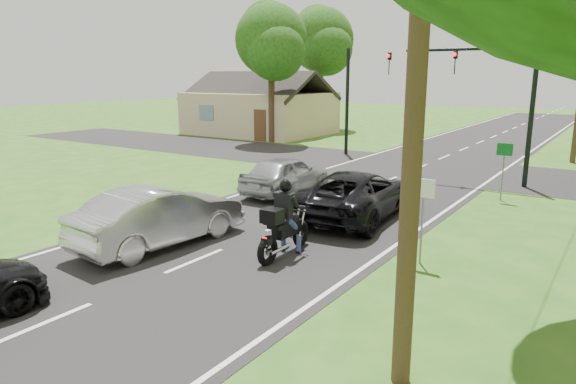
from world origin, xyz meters
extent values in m
plane|color=#275718|center=(0.00, 0.00, 0.00)|extent=(140.00, 140.00, 0.00)
cube|color=black|center=(0.00, 10.00, 0.01)|extent=(8.00, 100.00, 0.01)
cube|color=black|center=(0.00, 16.00, 0.01)|extent=(60.00, 7.00, 0.01)
torus|color=black|center=(1.58, 2.42, 0.35)|extent=(0.18, 0.71, 0.70)
torus|color=black|center=(1.64, 0.82, 0.35)|extent=(0.20, 0.77, 0.77)
cube|color=black|center=(1.61, 1.73, 0.67)|extent=(0.34, 1.02, 0.32)
sphere|color=black|center=(1.60, 2.00, 0.87)|extent=(0.36, 0.36, 0.36)
cube|color=black|center=(1.62, 1.36, 0.87)|extent=(0.39, 0.60, 0.11)
cube|color=#FF0C07|center=(1.65, 0.71, 0.70)|extent=(0.11, 0.04, 0.05)
cylinder|color=silver|center=(1.80, 1.15, 0.33)|extent=(0.13, 0.86, 0.10)
cylinder|color=black|center=(1.59, 2.21, 1.06)|extent=(0.66, 0.06, 0.04)
cube|color=black|center=(1.63, 1.04, 1.19)|extent=(0.49, 0.44, 0.34)
cube|color=black|center=(1.61, 1.57, 1.32)|extent=(0.44, 0.25, 0.64)
sphere|color=black|center=(1.61, 1.65, 1.83)|extent=(0.32, 0.32, 0.32)
cylinder|color=navy|center=(1.37, 1.91, 0.25)|extent=(0.13, 0.13, 0.48)
cylinder|color=navy|center=(1.84, 1.93, 0.25)|extent=(0.13, 0.13, 0.48)
imported|color=black|center=(1.50, 5.88, 0.77)|extent=(3.02, 5.70, 1.53)
imported|color=silver|center=(-1.65, 0.42, 0.81)|extent=(2.10, 4.99, 1.60)
imported|color=#A9ABB1|center=(-2.33, 7.50, 0.76)|extent=(1.77, 4.40, 1.50)
cylinder|color=black|center=(5.20, 14.00, 3.00)|extent=(0.20, 0.20, 6.00)
cylinder|color=black|center=(2.50, 14.00, 5.60)|extent=(5.40, 0.14, 0.14)
imported|color=black|center=(2.00, 14.00, 5.05)|extent=(0.16, 0.36, 1.00)
imported|color=black|center=(-1.00, 14.00, 5.05)|extent=(0.16, 0.36, 1.00)
sphere|color=#FF0C07|center=(2.00, 13.82, 5.38)|extent=(0.16, 0.16, 0.16)
sphere|color=#FF0C07|center=(-1.00, 13.82, 5.38)|extent=(0.16, 0.16, 0.16)
cylinder|color=black|center=(-5.20, 18.00, 3.00)|extent=(0.20, 0.20, 6.00)
cylinder|color=#503A24|center=(6.20, -2.00, 5.00)|extent=(0.28, 0.28, 10.00)
cylinder|color=slate|center=(4.70, 3.00, 1.00)|extent=(0.05, 0.05, 2.00)
cube|color=silver|center=(4.70, 2.97, 1.90)|extent=(0.55, 0.04, 0.45)
cylinder|color=slate|center=(4.90, 11.00, 1.00)|extent=(0.05, 0.05, 2.00)
cube|color=#0C591E|center=(4.90, 10.97, 1.90)|extent=(0.55, 0.04, 0.45)
cylinder|color=#332316|center=(-12.00, 20.00, 3.08)|extent=(0.44, 0.44, 6.16)
sphere|color=#19350E|center=(-12.00, 20.00, 6.82)|extent=(4.80, 4.80, 4.80)
sphere|color=#19350E|center=(-11.20, 19.36, 6.05)|extent=(3.84, 3.84, 3.84)
cylinder|color=#332316|center=(-14.00, 30.00, 3.36)|extent=(0.44, 0.44, 6.72)
sphere|color=#19350E|center=(-14.00, 30.00, 7.44)|extent=(5.40, 5.40, 5.40)
sphere|color=#19350E|center=(-13.10, 29.28, 6.60)|extent=(4.32, 4.32, 4.32)
cube|color=#C3B587|center=(-16.00, 24.00, 1.60)|extent=(10.00, 8.00, 3.20)
cube|color=black|center=(-16.00, 22.00, 3.70)|extent=(10.20, 4.00, 2.29)
cube|color=black|center=(-16.00, 26.00, 3.70)|extent=(10.20, 4.00, 2.29)
camera|label=1|loc=(8.67, -8.73, 4.52)|focal=32.00mm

